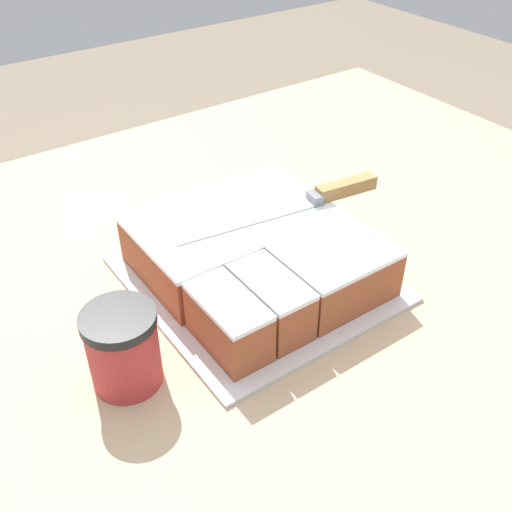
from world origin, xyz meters
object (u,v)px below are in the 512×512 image
at_px(cake_board, 256,278).
at_px(knife, 320,196).
at_px(coffee_cup, 123,348).
at_px(cake, 256,255).

relative_size(cake_board, knife, 1.05).
relative_size(cake_board, coffee_cup, 3.35).
xyz_separation_m(cake_board, cake, (0.00, 0.00, 0.04)).
bearing_deg(cake_board, cake, 45.57).
distance_m(cake, coffee_cup, 0.25).
relative_size(knife, coffee_cup, 3.19).
bearing_deg(cake, coffee_cup, -163.72).
xyz_separation_m(cake, knife, (0.13, 0.02, 0.05)).
bearing_deg(knife, coffee_cup, 20.98).
xyz_separation_m(cake, coffee_cup, (-0.24, -0.07, 0.01)).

